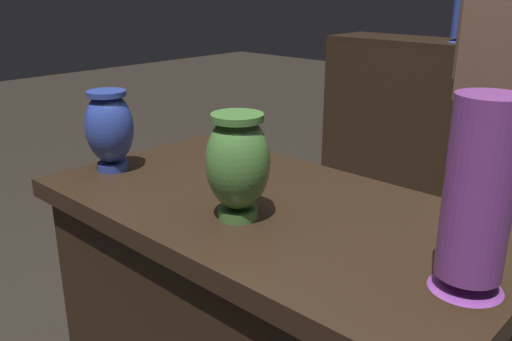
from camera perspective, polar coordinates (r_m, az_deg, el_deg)
display_plinth at (r=1.53m, az=1.49°, el=-17.26°), size 1.20×0.64×0.80m
vase_centerpiece at (r=1.21m, az=-1.81°, el=0.78°), size 0.15×0.15×0.24m
vase_tall_behind at (r=0.98m, az=22.17°, el=-2.80°), size 0.13×0.13×0.35m
vase_left_accent at (r=1.59m, az=-15.08°, el=4.35°), size 0.14×0.14×0.23m
shelf_vase_left at (r=3.38m, az=20.44°, el=14.71°), size 0.09×0.09×0.27m
visitor_center_back at (r=2.47m, az=24.46°, el=10.00°), size 0.46×0.25×1.68m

